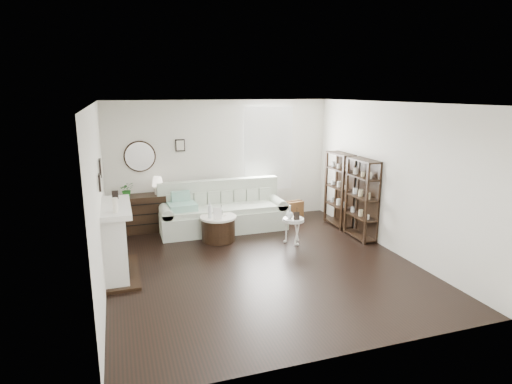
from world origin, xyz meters
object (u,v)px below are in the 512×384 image
object	(u,v)px
drum_table	(218,228)
pedestal_table	(293,220)
sofa	(222,214)
dresser	(143,213)

from	to	relation	value
drum_table	pedestal_table	xyz separation A→B (m)	(1.34, -0.61, 0.21)
drum_table	pedestal_table	size ratio (longest dim) A/B	1.43
sofa	pedestal_table	distance (m)	1.70
dresser	pedestal_table	xyz separation A→B (m)	(2.71, -1.68, 0.07)
dresser	drum_table	xyz separation A→B (m)	(1.37, -1.08, -0.13)
sofa	pedestal_table	size ratio (longest dim) A/B	5.27
sofa	dresser	world-z (taller)	sofa
drum_table	pedestal_table	world-z (taller)	pedestal_table
dresser	pedestal_table	bearing A→B (deg)	-31.89
sofa	drum_table	xyz separation A→B (m)	(-0.25, -0.69, -0.09)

